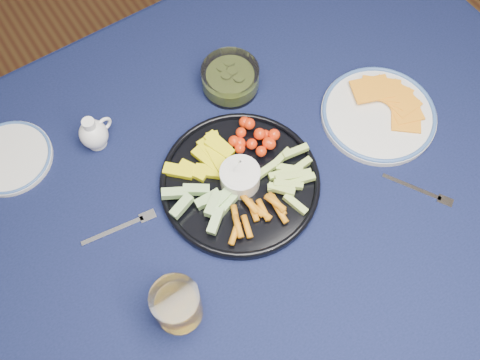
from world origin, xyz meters
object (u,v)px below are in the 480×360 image
side_plate_extra (9,158)px  creamer_pitcher (94,134)px  crudite_platter (239,182)px  cheese_plate (379,113)px  pickle_bowl (230,79)px  juice_tumbler (177,306)px  dining_table (205,228)px

side_plate_extra → creamer_pitcher: bearing=-20.8°
crudite_platter → cheese_plate: (0.34, -0.03, -0.01)m
pickle_bowl → cheese_plate: size_ratio=0.51×
cheese_plate → side_plate_extra: cheese_plate is taller
cheese_plate → side_plate_extra: (-0.70, 0.34, -0.01)m
pickle_bowl → juice_tumbler: bearing=-133.7°
pickle_bowl → side_plate_extra: bearing=168.4°
dining_table → side_plate_extra: bearing=129.9°
creamer_pitcher → side_plate_extra: 0.18m
cheese_plate → side_plate_extra: bearing=154.0°
dining_table → cheese_plate: size_ratio=6.75×
pickle_bowl → creamer_pitcher: bearing=173.7°
dining_table → pickle_bowl: 0.33m
creamer_pitcher → juice_tumbler: bearing=-95.5°
pickle_bowl → juice_tumbler: juice_tumbler is taller
juice_tumbler → cheese_plate: bearing=12.1°
pickle_bowl → juice_tumbler: size_ratio=1.25×
side_plate_extra → pickle_bowl: bearing=-11.6°
dining_table → creamer_pitcher: (-0.10, 0.26, 0.12)m
dining_table → side_plate_extra: (-0.27, 0.32, 0.10)m
creamer_pitcher → cheese_plate: size_ratio=0.33×
dining_table → cheese_plate: 0.44m
creamer_pitcher → pickle_bowl: bearing=-6.3°
crudite_platter → side_plate_extra: bearing=139.0°
crudite_platter → cheese_plate: size_ratio=1.31×
cheese_plate → juice_tumbler: size_ratio=2.45×
crudite_platter → juice_tumbler: 0.28m
dining_table → side_plate_extra: size_ratio=9.50×
creamer_pitcher → dining_table: bearing=-68.8°
crudite_platter → cheese_plate: 0.34m
dining_table → juice_tumbler: bearing=-134.0°
dining_table → cheese_plate: cheese_plate is taller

